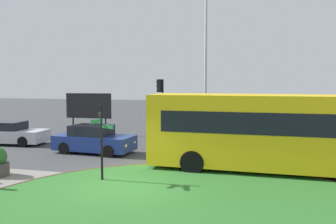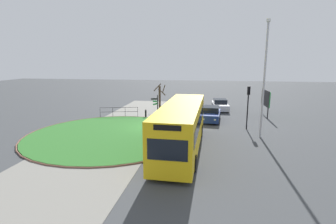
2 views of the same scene
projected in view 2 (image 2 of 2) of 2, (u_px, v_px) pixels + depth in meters
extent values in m
plane|color=#3D3F42|center=(148.00, 128.00, 24.28)|extent=(120.00, 120.00, 0.00)
cube|color=gray|center=(126.00, 127.00, 24.62)|extent=(32.00, 7.59, 0.02)
cylinder|color=#2D6B28|center=(111.00, 134.00, 22.02)|extent=(13.93, 13.93, 0.10)
torus|color=brown|center=(111.00, 134.00, 22.02)|extent=(14.24, 14.24, 0.11)
cylinder|color=black|center=(158.00, 111.00, 25.00)|extent=(0.09, 0.09, 2.91)
sphere|color=black|center=(157.00, 95.00, 24.70)|extent=(0.10, 0.10, 0.10)
cube|color=black|center=(154.00, 99.00, 24.74)|extent=(0.18, 0.58, 0.15)
cube|color=#195128|center=(155.00, 101.00, 24.96)|extent=(0.20, 0.47, 0.15)
cube|color=#195128|center=(155.00, 104.00, 24.57)|extent=(0.58, 0.31, 0.15)
cylinder|color=black|center=(146.00, 114.00, 28.72)|extent=(0.19, 0.19, 0.78)
sphere|color=black|center=(146.00, 110.00, 28.63)|extent=(0.18, 0.18, 0.18)
cube|color=black|center=(119.00, 108.00, 28.86)|extent=(1.03, 4.09, 0.03)
cube|color=black|center=(119.00, 112.00, 28.96)|extent=(1.03, 4.09, 0.03)
cylinder|color=black|center=(138.00, 112.00, 29.14)|extent=(0.04, 0.04, 1.07)
cylinder|color=black|center=(125.00, 112.00, 29.03)|extent=(0.04, 0.04, 1.07)
cylinder|color=black|center=(113.00, 112.00, 28.91)|extent=(0.04, 0.04, 1.07)
cylinder|color=black|center=(100.00, 113.00, 28.79)|extent=(0.04, 0.04, 1.07)
cube|color=yellow|center=(182.00, 126.00, 17.98)|extent=(11.10, 2.80, 3.01)
cube|color=black|center=(200.00, 121.00, 17.68)|extent=(9.71, 0.28, 0.88)
cube|color=black|center=(164.00, 119.00, 18.13)|extent=(9.71, 0.28, 0.88)
cube|color=black|center=(167.00, 150.00, 12.62)|extent=(0.07, 2.06, 1.10)
cube|color=black|center=(167.00, 128.00, 12.40)|extent=(0.06, 1.38, 0.28)
cylinder|color=black|center=(193.00, 163.00, 14.63)|extent=(1.01, 0.33, 1.00)
cylinder|color=black|center=(154.00, 161.00, 15.04)|extent=(1.01, 0.33, 1.00)
cylinder|color=black|center=(201.00, 131.00, 21.44)|extent=(1.01, 0.33, 1.00)
cylinder|color=black|center=(173.00, 129.00, 21.85)|extent=(1.01, 0.33, 1.00)
cube|color=#B7B7BC|center=(220.00, 106.00, 33.00)|extent=(4.62, 2.12, 0.71)
cube|color=black|center=(220.00, 101.00, 33.06)|extent=(2.06, 1.72, 0.51)
cube|color=#EAEACC|center=(227.00, 109.00, 30.74)|extent=(0.03, 0.20, 0.12)
cube|color=#EAEACC|center=(218.00, 109.00, 30.83)|extent=(0.03, 0.20, 0.12)
cylinder|color=black|center=(228.00, 110.00, 31.61)|extent=(0.65, 0.26, 0.64)
cylinder|color=black|center=(215.00, 109.00, 31.75)|extent=(0.65, 0.26, 0.64)
cylinder|color=black|center=(225.00, 106.00, 34.34)|extent=(0.65, 0.26, 0.64)
cylinder|color=black|center=(213.00, 106.00, 34.48)|extent=(0.65, 0.26, 0.64)
cube|color=navy|center=(211.00, 115.00, 27.12)|extent=(4.39, 2.17, 0.77)
cube|color=black|center=(211.00, 109.00, 27.15)|extent=(2.14, 1.78, 0.55)
cube|color=#EAEACC|center=(215.00, 120.00, 24.94)|extent=(0.04, 0.20, 0.12)
cube|color=#EAEACC|center=(204.00, 119.00, 25.20)|extent=(0.04, 0.20, 0.12)
cylinder|color=black|center=(218.00, 121.00, 25.71)|extent=(0.66, 0.27, 0.64)
cylinder|color=black|center=(201.00, 120.00, 26.10)|extent=(0.66, 0.27, 0.64)
cylinder|color=black|center=(219.00, 116.00, 28.23)|extent=(0.66, 0.27, 0.64)
cylinder|color=black|center=(204.00, 115.00, 28.62)|extent=(0.66, 0.27, 0.64)
cylinder|color=black|center=(248.00, 108.00, 23.49)|extent=(0.11, 0.11, 3.98)
cube|color=black|center=(249.00, 90.00, 23.36)|extent=(0.31, 0.31, 0.78)
sphere|color=black|center=(249.00, 88.00, 23.45)|extent=(0.16, 0.16, 0.16)
sphere|color=black|center=(249.00, 90.00, 23.50)|extent=(0.16, 0.16, 0.16)
sphere|color=green|center=(249.00, 93.00, 23.55)|extent=(0.16, 0.16, 0.16)
cylinder|color=#B7B7BC|center=(264.00, 82.00, 20.47)|extent=(0.16, 0.16, 9.18)
cylinder|color=silver|center=(269.00, 20.00, 19.54)|extent=(0.32, 0.32, 0.22)
cylinder|color=black|center=(263.00, 105.00, 30.60)|extent=(0.12, 0.12, 2.10)
cylinder|color=black|center=(268.00, 109.00, 28.13)|extent=(0.12, 0.12, 2.10)
cube|color=green|center=(266.00, 98.00, 29.16)|extent=(3.40, 0.22, 1.72)
cube|color=black|center=(265.00, 98.00, 29.17)|extent=(3.50, 0.13, 1.82)
cylinder|color=#47423D|center=(163.00, 113.00, 29.63)|extent=(0.92, 0.92, 0.55)
sphere|color=#286028|center=(163.00, 109.00, 29.52)|extent=(0.78, 0.78, 0.78)
cylinder|color=#423323|center=(160.00, 98.00, 32.75)|extent=(0.27, 0.27, 3.09)
cylinder|color=#423323|center=(162.00, 92.00, 32.18)|extent=(0.88, 0.88, 0.94)
cylinder|color=#423323|center=(164.00, 89.00, 32.68)|extent=(1.12, 0.62, 1.10)
cylinder|color=#423323|center=(157.00, 87.00, 32.91)|extent=(0.85, 0.91, 0.95)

